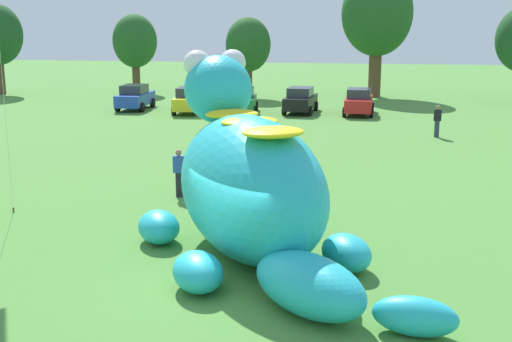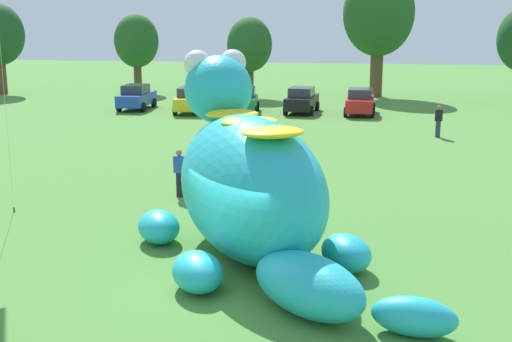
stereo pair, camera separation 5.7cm
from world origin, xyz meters
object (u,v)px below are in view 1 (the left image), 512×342
Objects in this scene: car_yellow at (190,100)px; car_blue at (135,97)px; giant_inflatable_creature at (251,185)px; car_red at (359,102)px; car_black at (300,100)px; spectator_mid_field at (437,121)px; car_green at (242,100)px; spectator_near_inflatable at (179,173)px.

car_blue is at bearing 166.03° from car_yellow.
giant_inflatable_creature is 27.51m from car_red.
car_black is at bearing 177.12° from car_red.
car_yellow reaches higher than spectator_mid_field.
car_black is (3.81, 0.69, 0.00)m from car_green.
car_green reaches higher than spectator_near_inflatable.
car_yellow is 1.00× the size of car_green.
car_red is at bearing 3.69° from car_green.
giant_inflatable_creature reaches higher than car_green.
car_green is (3.50, 0.45, 0.00)m from car_yellow.
spectator_near_inflatable is (-3.51, 5.52, -1.09)m from giant_inflatable_creature.
car_green is at bearing 100.76° from giant_inflatable_creature.
car_yellow is (4.16, -1.04, 0.00)m from car_blue.
car_yellow and car_red have the same top height.
car_green is at bearing -176.31° from car_red.
spectator_mid_field is at bearing -45.23° from car_black.
giant_inflatable_creature is 6.63m from spectator_near_inflatable.
car_yellow is 2.48× the size of spectator_mid_field.
car_red is (7.67, 0.49, 0.00)m from car_green.
giant_inflatable_creature is at bearing -65.05° from car_blue.
giant_inflatable_creature is 27.81m from car_yellow.
car_blue is 1.00× the size of car_red.
car_green is 2.49× the size of spectator_near_inflatable.
car_red is 22.67m from spectator_near_inflatable.
spectator_mid_field is at bearing -22.31° from car_blue.
car_blue is (-12.77, 27.46, -1.08)m from giant_inflatable_creature.
giant_inflatable_creature is at bearing -95.35° from car_red.
car_black is at bearing 10.23° from car_green.
spectator_near_inflatable is (5.10, -20.90, -0.01)m from car_yellow.
giant_inflatable_creature is 2.09× the size of car_yellow.
spectator_mid_field is (19.54, -8.02, -0.01)m from car_blue.
giant_inflatable_creature is 30.30m from car_blue.
car_blue and car_yellow have the same top height.
spectator_near_inflatable is at bearing -105.54° from car_red.
car_yellow is at bearing 108.05° from giant_inflatable_creature.
car_blue is 2.42× the size of spectator_mid_field.
spectator_near_inflatable is at bearing 122.43° from giant_inflatable_creature.
car_yellow is 1.02× the size of car_red.
car_black is 22.15m from spectator_near_inflatable.
car_blue reaches higher than spectator_mid_field.
car_yellow and car_green have the same top height.
car_black is 2.47× the size of spectator_mid_field.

